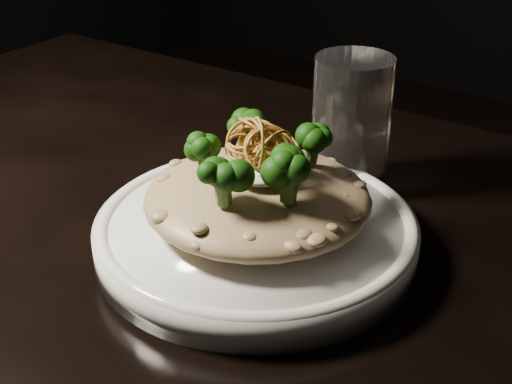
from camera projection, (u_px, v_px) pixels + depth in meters
table at (161, 314)px, 0.66m from camera, size 1.10×0.80×0.75m
plate at (256, 235)px, 0.60m from camera, size 0.27×0.27×0.03m
risotto at (258, 198)px, 0.59m from camera, size 0.19×0.19×0.04m
broccoli at (253, 147)px, 0.57m from camera, size 0.13×0.13×0.05m
cheese at (260, 170)px, 0.57m from camera, size 0.05×0.05×0.01m
shallots at (262, 140)px, 0.57m from camera, size 0.05×0.05×0.03m
drinking_glass at (351, 124)px, 0.68m from camera, size 0.09×0.09×0.13m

